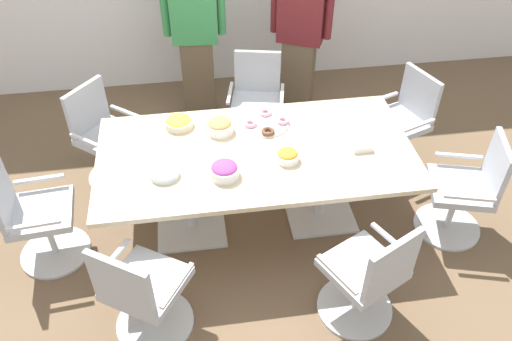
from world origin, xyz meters
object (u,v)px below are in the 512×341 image
object	(u,v)px
snack_bowl_cookies	(220,126)
donut_platter	(267,123)
office_chair_1	(465,193)
office_chair_2	(400,126)
office_chair_6	(143,295)
snack_bowl_chips_orange	(288,156)
plate_stack	(164,173)
office_chair_4	(106,140)
napkin_pile	(361,144)
office_chair_5	(35,219)
snack_bowl_candy_mix	(225,170)
person_standing_0	(195,33)
conference_table	(256,163)
person_standing_1	(300,34)
office_chair_0	(367,279)
office_chair_3	(256,106)
snack_bowl_chips_yellow	(179,122)

from	to	relation	value
snack_bowl_cookies	donut_platter	xyz separation A→B (m)	(0.38, 0.04, -0.04)
office_chair_1	office_chair_2	xyz separation A→B (m)	(-0.19, 0.94, 0.00)
office_chair_6	snack_bowl_chips_orange	distance (m)	1.41
office_chair_1	plate_stack	distance (m)	2.35
office_chair_4	napkin_pile	world-z (taller)	office_chair_4
office_chair_5	snack_bowl_candy_mix	world-z (taller)	office_chair_5
office_chair_4	plate_stack	bearing A→B (deg)	68.95
office_chair_4	person_standing_0	xyz separation A→B (m)	(0.88, 0.94, 0.51)
office_chair_5	office_chair_6	xyz separation A→B (m)	(0.81, -0.80, 0.00)
office_chair_2	plate_stack	distance (m)	2.29
snack_bowl_candy_mix	napkin_pile	size ratio (longest dim) A/B	1.42
office_chair_5	conference_table	bearing A→B (deg)	89.85
person_standing_1	snack_bowl_chips_orange	world-z (taller)	person_standing_1
office_chair_0	office_chair_1	bearing A→B (deg)	7.31
office_chair_5	snack_bowl_candy_mix	size ratio (longest dim) A/B	4.24
napkin_pile	office_chair_3	bearing A→B (deg)	118.46
snack_bowl_chips_yellow	office_chair_1	bearing A→B (deg)	-18.76
person_standing_1	snack_bowl_cookies	xyz separation A→B (m)	(-0.92, -1.30, -0.09)
person_standing_1	office_chair_1	bearing A→B (deg)	140.90
donut_platter	office_chair_0	bearing A→B (deg)	-70.96
snack_bowl_chips_yellow	plate_stack	size ratio (longest dim) A/B	1.04
office_chair_1	office_chair_3	distance (m)	2.05
office_chair_0	office_chair_3	size ratio (longest dim) A/B	1.00
office_chair_3	snack_bowl_chips_orange	world-z (taller)	office_chair_3
conference_table	snack_bowl_chips_yellow	distance (m)	0.72
office_chair_2	donut_platter	world-z (taller)	office_chair_2
snack_bowl_chips_orange	snack_bowl_cookies	size ratio (longest dim) A/B	0.81
office_chair_0	office_chair_2	world-z (taller)	same
conference_table	office_chair_0	bearing A→B (deg)	-59.79
office_chair_1	snack_bowl_cookies	bearing A→B (deg)	87.21
office_chair_4	office_chair_5	size ratio (longest dim) A/B	1.00
office_chair_6	snack_bowl_chips_yellow	distance (m)	1.44
office_chair_5	snack_bowl_chips_orange	distance (m)	1.94
office_chair_6	office_chair_5	bearing A→B (deg)	168.14
office_chair_4	office_chair_6	distance (m)	1.74
office_chair_4	plate_stack	world-z (taller)	office_chair_4
office_chair_2	person_standing_1	distance (m)	1.34
office_chair_5	office_chair_0	bearing A→B (deg)	63.80
office_chair_3	snack_bowl_candy_mix	size ratio (longest dim) A/B	4.24
office_chair_3	office_chair_4	distance (m)	1.43
conference_table	snack_bowl_chips_orange	distance (m)	0.31
office_chair_2	snack_bowl_chips_orange	xyz separation A→B (m)	(-1.22, -0.74, 0.39)
conference_table	office_chair_1	distance (m)	1.67
office_chair_4	snack_bowl_chips_orange	size ratio (longest dim) A/B	5.23
person_standing_0	plate_stack	bearing A→B (deg)	83.88
conference_table	person_standing_0	world-z (taller)	person_standing_0
office_chair_2	office_chair_1	bearing A→B (deg)	171.10
office_chair_5	person_standing_1	size ratio (longest dim) A/B	0.53
office_chair_6	person_standing_0	distance (m)	2.75
snack_bowl_cookies	plate_stack	world-z (taller)	snack_bowl_cookies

